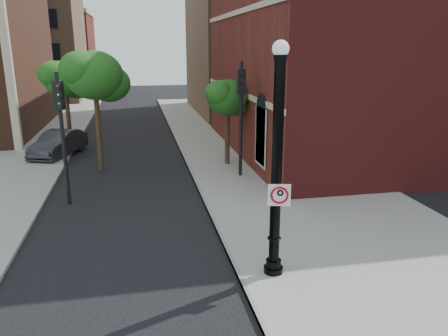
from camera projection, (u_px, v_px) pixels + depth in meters
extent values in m
plane|color=black|center=(162.00, 305.00, 10.21)|extent=(120.00, 120.00, 0.00)
cube|color=gray|center=(275.00, 172.00, 20.78)|extent=(8.00, 60.00, 0.12)
cube|color=gray|center=(193.00, 176.00, 20.02)|extent=(0.10, 60.00, 0.14)
cube|color=maroon|center=(425.00, 43.00, 24.86)|extent=(22.00, 16.00, 12.00)
cube|color=black|center=(261.00, 137.00, 19.11)|extent=(0.08, 1.40, 2.40)
cube|color=beige|center=(236.00, 91.00, 23.43)|extent=(0.06, 16.00, 0.25)
cube|color=beige|center=(237.00, 12.00, 22.35)|extent=(0.06, 16.00, 0.25)
cube|color=beige|center=(3.00, 23.00, 23.03)|extent=(0.40, 0.40, 14.00)
cube|color=#946A50|center=(24.00, 45.00, 47.83)|extent=(12.00, 12.00, 12.00)
cube|color=maroon|center=(48.00, 52.00, 61.31)|extent=(12.00, 12.00, 10.00)
cube|color=#946A50|center=(315.00, 33.00, 39.69)|extent=(22.00, 14.00, 14.00)
cylinder|color=black|center=(273.00, 271.00, 11.46)|extent=(0.51, 0.51, 0.27)
cylinder|color=black|center=(273.00, 264.00, 11.40)|extent=(0.40, 0.40, 0.23)
cylinder|color=black|center=(277.00, 171.00, 10.72)|extent=(0.27, 0.27, 5.24)
torus|color=black|center=(274.00, 238.00, 11.20)|extent=(0.36, 0.36, 0.05)
cylinder|color=black|center=(280.00, 58.00, 9.99)|extent=(0.33, 0.33, 0.14)
sphere|color=silver|center=(281.00, 49.00, 9.94)|extent=(0.40, 0.40, 0.40)
cube|color=white|center=(279.00, 195.00, 10.74)|extent=(0.55, 0.16, 0.56)
cube|color=black|center=(280.00, 185.00, 10.67)|extent=(0.55, 0.15, 0.05)
cube|color=black|center=(279.00, 205.00, 10.81)|extent=(0.55, 0.15, 0.05)
cube|color=black|center=(269.00, 195.00, 10.75)|extent=(0.05, 0.02, 0.56)
cube|color=black|center=(290.00, 195.00, 10.73)|extent=(0.05, 0.02, 0.56)
torus|color=#A90616|center=(279.00, 195.00, 10.74)|extent=(0.45, 0.17, 0.45)
cube|color=#A90616|center=(279.00, 195.00, 10.74)|extent=(0.31, 0.09, 0.32)
cube|color=black|center=(277.00, 195.00, 10.74)|extent=(0.05, 0.02, 0.26)
torus|color=black|center=(280.00, 193.00, 10.72)|extent=(0.18, 0.09, 0.18)
cylinder|color=black|center=(280.00, 185.00, 10.67)|extent=(0.03, 0.03, 0.03)
imported|color=#2A2A2F|center=(58.00, 144.00, 23.84)|extent=(2.78, 4.48, 1.39)
cylinder|color=black|center=(63.00, 141.00, 16.08)|extent=(0.14, 0.14, 4.96)
cube|color=black|center=(59.00, 95.00, 15.63)|extent=(0.37, 0.36, 1.03)
sphere|color=#E50505|center=(58.00, 86.00, 15.39)|extent=(0.19, 0.19, 0.19)
sphere|color=#FF8C00|center=(59.00, 94.00, 15.48)|extent=(0.19, 0.19, 0.19)
sphere|color=#00E519|center=(60.00, 103.00, 15.56)|extent=(0.19, 0.19, 0.19)
cylinder|color=black|center=(241.00, 121.00, 19.40)|extent=(0.15, 0.15, 5.22)
cube|color=black|center=(241.00, 82.00, 18.93)|extent=(0.33, 0.31, 1.09)
sphere|color=#E50505|center=(242.00, 73.00, 18.67)|extent=(0.20, 0.20, 0.20)
sphere|color=#FF8C00|center=(242.00, 81.00, 18.75)|extent=(0.20, 0.20, 0.20)
sphere|color=#00E519|center=(242.00, 88.00, 18.84)|extent=(0.20, 0.20, 0.20)
cylinder|color=#999999|center=(275.00, 144.00, 15.41)|extent=(0.10, 0.10, 5.02)
cylinder|color=black|center=(98.00, 127.00, 20.86)|extent=(0.24, 0.24, 4.23)
ellipsoid|color=#1F4E14|center=(94.00, 75.00, 20.21)|extent=(2.66, 2.66, 2.26)
ellipsoid|color=#1F4E14|center=(109.00, 84.00, 20.90)|extent=(2.05, 2.05, 1.75)
ellipsoid|color=#1F4E14|center=(81.00, 69.00, 19.68)|extent=(1.93, 1.93, 1.64)
cylinder|color=black|center=(68.00, 117.00, 25.05)|extent=(0.24, 0.24, 3.80)
ellipsoid|color=#1F4E14|center=(65.00, 79.00, 24.47)|extent=(2.39, 2.39, 2.03)
ellipsoid|color=#1F4E14|center=(76.00, 85.00, 25.08)|extent=(1.85, 1.85, 1.57)
ellipsoid|color=#1F4E14|center=(54.00, 74.00, 23.99)|extent=(1.74, 1.74, 1.48)
cylinder|color=black|center=(227.00, 134.00, 21.69)|extent=(0.24, 0.24, 3.21)
ellipsoid|color=#1F4E14|center=(227.00, 97.00, 21.20)|extent=(2.02, 2.02, 1.71)
ellipsoid|color=#1F4E14|center=(235.00, 103.00, 21.72)|extent=(1.56, 1.56, 1.33)
ellipsoid|color=#1F4E14|center=(220.00, 93.00, 20.80)|extent=(1.47, 1.47, 1.25)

